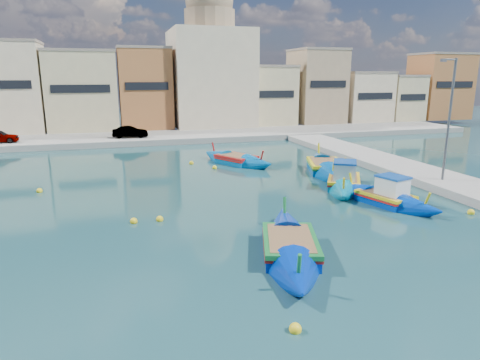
{
  "coord_description": "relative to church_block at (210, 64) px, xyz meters",
  "views": [
    {
      "loc": [
        -2.42,
        -15.82,
        6.96
      ],
      "look_at": [
        4.0,
        6.0,
        1.4
      ],
      "focal_mm": 32.0,
      "sensor_mm": 36.0,
      "label": 1
    }
  ],
  "objects": [
    {
      "name": "ground",
      "position": [
        -10.0,
        -40.0,
        -8.41
      ],
      "size": [
        160.0,
        160.0,
        0.0
      ],
      "primitive_type": "plane",
      "color": "#153F3E",
      "rests_on": "ground"
    },
    {
      "name": "north_quay",
      "position": [
        -10.0,
        -8.0,
        -8.11
      ],
      "size": [
        80.0,
        8.0,
        0.6
      ],
      "primitive_type": "cube",
      "color": "gray",
      "rests_on": "ground"
    },
    {
      "name": "parked_cars",
      "position": [
        -22.51,
        -9.5,
        -7.18
      ],
      "size": [
        21.55,
        1.95,
        1.29
      ],
      "color": "#4C1919",
      "rests_on": "north_quay"
    },
    {
      "name": "quay_street_lamp",
      "position": [
        7.44,
        -34.0,
        -4.07
      ],
      "size": [
        1.18,
        0.16,
        8.0
      ],
      "color": "#595B60",
      "rests_on": "ground"
    },
    {
      "name": "luzzu_turquoise_cabin",
      "position": [
        1.46,
        -32.24,
        -8.08
      ],
      "size": [
        5.95,
        8.33,
        2.75
      ],
      "color": "#00789E",
      "rests_on": "ground"
    },
    {
      "name": "luzzu_blue_cabin",
      "position": [
        1.81,
        -36.18,
        -8.1
      ],
      "size": [
        3.7,
        7.43,
        2.56
      ],
      "color": "#0034A8",
      "rests_on": "ground"
    },
    {
      "name": "north_townhouses",
      "position": [
        -3.32,
        -0.64,
        -3.41
      ],
      "size": [
        83.2,
        7.87,
        10.19
      ],
      "color": "#CABC8C",
      "rests_on": "ground"
    },
    {
      "name": "luzzu_cyan_mid",
      "position": [
        2.43,
        -27.77,
        -8.11
      ],
      "size": [
        5.13,
        9.77,
        2.82
      ],
      "color": "#0050A4",
      "rests_on": "ground"
    },
    {
      "name": "church_block",
      "position": [
        0.0,
        0.0,
        0.0
      ],
      "size": [
        10.0,
        10.0,
        19.1
      ],
      "color": "beige",
      "rests_on": "ground"
    },
    {
      "name": "luzzu_green",
      "position": [
        -3.1,
        -23.09,
        -8.14
      ],
      "size": [
        5.5,
        7.9,
        2.48
      ],
      "color": "#005DA5",
      "rests_on": "ground"
    },
    {
      "name": "mooring_buoys",
      "position": [
        -7.76,
        -32.97,
        -8.33
      ],
      "size": [
        22.46,
        24.26,
        0.36
      ],
      "color": "yellow",
      "rests_on": "ground"
    },
    {
      "name": "luzzu_blue_south",
      "position": [
        -6.01,
        -41.13,
        -8.14
      ],
      "size": [
        4.68,
        9.1,
        2.57
      ],
      "color": "#002BAC",
      "rests_on": "ground"
    }
  ]
}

